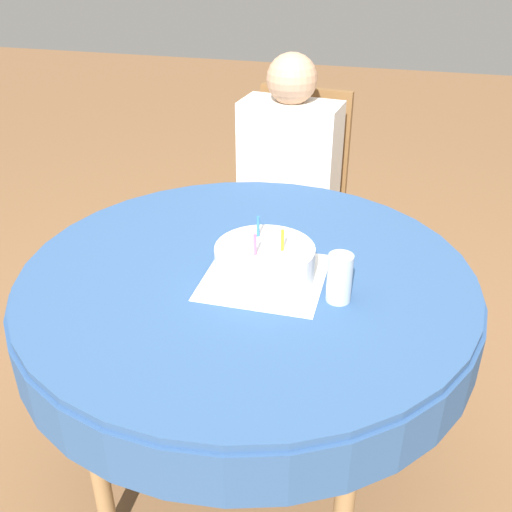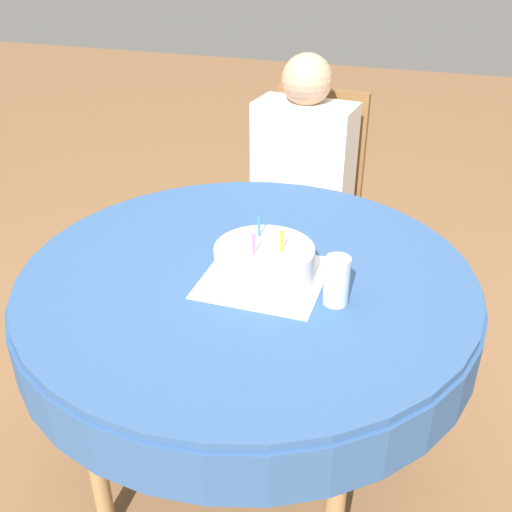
{
  "view_description": "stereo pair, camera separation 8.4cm",
  "coord_description": "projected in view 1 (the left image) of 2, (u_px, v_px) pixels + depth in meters",
  "views": [
    {
      "loc": [
        0.36,
        -1.31,
        1.6
      ],
      "look_at": [
        0.03,
        -0.01,
        0.82
      ],
      "focal_mm": 42.0,
      "sensor_mm": 36.0,
      "label": 1
    },
    {
      "loc": [
        0.44,
        -1.28,
        1.6
      ],
      "look_at": [
        0.03,
        -0.01,
        0.82
      ],
      "focal_mm": 42.0,
      "sensor_mm": 36.0,
      "label": 2
    }
  ],
  "objects": [
    {
      "name": "ground_plane",
      "position": [
        249.0,
        470.0,
        1.97
      ],
      "size": [
        12.0,
        12.0,
        0.0
      ],
      "primitive_type": "plane",
      "color": "#8C603D"
    },
    {
      "name": "dining_table",
      "position": [
        247.0,
        299.0,
        1.63
      ],
      "size": [
        1.23,
        1.23,
        0.77
      ],
      "color": "#335689",
      "rests_on": "ground_plane"
    },
    {
      "name": "chair",
      "position": [
        294.0,
        205.0,
        2.53
      ],
      "size": [
        0.47,
        0.47,
        0.99
      ],
      "rotation": [
        0.0,
        0.0,
        -0.11
      ],
      "color": "brown",
      "rests_on": "ground_plane"
    },
    {
      "name": "person",
      "position": [
        287.0,
        176.0,
        2.36
      ],
      "size": [
        0.4,
        0.31,
        1.16
      ],
      "rotation": [
        0.0,
        0.0,
        -0.11
      ],
      "color": "tan",
      "rests_on": "ground_plane"
    },
    {
      "name": "napkin",
      "position": [
        265.0,
        277.0,
        1.56
      ],
      "size": [
        0.31,
        0.31,
        0.0
      ],
      "color": "white",
      "rests_on": "dining_table"
    },
    {
      "name": "birthday_cake",
      "position": [
        265.0,
        262.0,
        1.54
      ],
      "size": [
        0.26,
        0.26,
        0.14
      ],
      "color": "white",
      "rests_on": "dining_table"
    },
    {
      "name": "drinking_glass",
      "position": [
        340.0,
        278.0,
        1.44
      ],
      "size": [
        0.06,
        0.06,
        0.13
      ],
      "color": "silver",
      "rests_on": "dining_table"
    }
  ]
}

